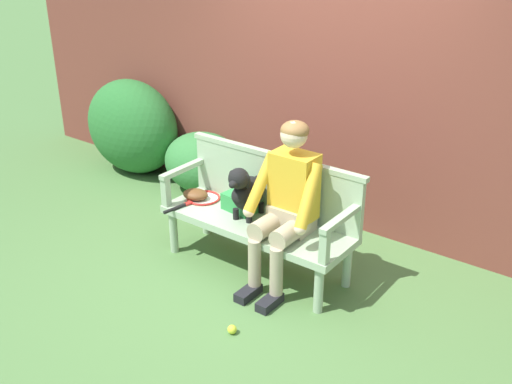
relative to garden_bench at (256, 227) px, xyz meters
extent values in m
plane|color=#4C753D|center=(0.00, 0.00, -0.38)|extent=(40.00, 40.00, 0.00)
cube|color=brown|center=(0.00, 1.25, 0.86)|extent=(8.00, 0.30, 2.48)
ellipsoid|color=#337538|center=(-1.35, 0.90, -0.06)|extent=(0.89, 0.71, 0.63)
ellipsoid|color=#286B2D|center=(-2.34, 0.84, 0.15)|extent=(1.17, 0.77, 1.05)
cube|color=#9EB793|center=(0.00, 0.00, 0.03)|extent=(1.60, 0.54, 0.06)
cylinder|color=#9EB793|center=(-0.72, -0.21, -0.19)|extent=(0.07, 0.07, 0.38)
cylinder|color=#9EB793|center=(0.72, -0.21, -0.19)|extent=(0.07, 0.07, 0.38)
cylinder|color=#9EB793|center=(-0.72, 0.21, -0.19)|extent=(0.07, 0.07, 0.38)
cylinder|color=#9EB793|center=(0.72, 0.21, -0.19)|extent=(0.07, 0.07, 0.38)
cube|color=#9EB793|center=(0.00, 0.24, 0.29)|extent=(1.60, 0.05, 0.46)
cube|color=#9EB793|center=(0.00, 0.24, 0.54)|extent=(1.64, 0.06, 0.04)
cube|color=#9EB793|center=(-0.76, -0.23, 0.18)|extent=(0.06, 0.06, 0.24)
cube|color=#9EB793|center=(-0.76, 0.00, 0.32)|extent=(0.06, 0.54, 0.04)
cube|color=#9EB793|center=(0.76, -0.23, 0.18)|extent=(0.06, 0.06, 0.24)
cube|color=#9EB793|center=(0.76, 0.00, 0.32)|extent=(0.06, 0.54, 0.04)
cube|color=black|center=(0.20, -0.37, -0.34)|extent=(0.10, 0.24, 0.07)
cylinder|color=tan|center=(0.20, -0.29, -0.12)|extent=(0.10, 0.10, 0.39)
cylinder|color=tan|center=(0.20, -0.12, 0.14)|extent=(0.15, 0.34, 0.15)
cube|color=black|center=(0.40, -0.37, -0.34)|extent=(0.10, 0.24, 0.07)
cylinder|color=tan|center=(0.40, -0.29, -0.12)|extent=(0.10, 0.10, 0.39)
cylinder|color=tan|center=(0.40, -0.12, 0.14)|extent=(0.15, 0.34, 0.15)
cube|color=tan|center=(0.30, 0.05, 0.16)|extent=(0.32, 0.24, 0.20)
cube|color=gold|center=(0.30, 0.07, 0.42)|extent=(0.34, 0.22, 0.52)
cylinder|color=gold|center=(0.09, -0.06, 0.44)|extent=(0.14, 0.35, 0.45)
sphere|color=beige|center=(0.07, -0.19, 0.24)|extent=(0.09, 0.09, 0.09)
cylinder|color=gold|center=(0.51, -0.06, 0.44)|extent=(0.14, 0.35, 0.45)
sphere|color=beige|center=(0.53, -0.19, 0.24)|extent=(0.09, 0.09, 0.09)
sphere|color=beige|center=(0.30, 0.05, 0.83)|extent=(0.20, 0.20, 0.20)
ellipsoid|color=olive|center=(0.30, 0.06, 0.86)|extent=(0.21, 0.21, 0.14)
cylinder|color=black|center=(-0.15, -0.07, 0.10)|extent=(0.05, 0.05, 0.09)
cylinder|color=black|center=(-0.03, -0.06, 0.10)|extent=(0.05, 0.05, 0.09)
cylinder|color=black|center=(-0.17, 0.12, 0.10)|extent=(0.05, 0.05, 0.09)
cylinder|color=black|center=(-0.05, 0.14, 0.10)|extent=(0.05, 0.05, 0.09)
ellipsoid|color=black|center=(-0.10, 0.03, 0.26)|extent=(0.26, 0.36, 0.26)
sphere|color=black|center=(-0.08, -0.08, 0.28)|extent=(0.15, 0.15, 0.15)
sphere|color=black|center=(-0.08, -0.11, 0.44)|extent=(0.17, 0.17, 0.17)
ellipsoid|color=black|center=(-0.07, -0.19, 0.42)|extent=(0.08, 0.11, 0.06)
ellipsoid|color=black|center=(-0.15, -0.11, 0.43)|extent=(0.05, 0.05, 0.12)
ellipsoid|color=black|center=(-0.01, -0.09, 0.43)|extent=(0.05, 0.05, 0.12)
sphere|color=black|center=(-0.12, 0.19, 0.31)|extent=(0.08, 0.08, 0.08)
torus|color=red|center=(-0.60, 0.05, 0.07)|extent=(0.33, 0.33, 0.02)
cylinder|color=silver|center=(-0.60, 0.05, 0.06)|extent=(0.25, 0.25, 0.00)
cube|color=red|center=(-0.63, -0.11, 0.07)|extent=(0.05, 0.07, 0.02)
cylinder|color=black|center=(-0.65, -0.25, 0.07)|extent=(0.06, 0.22, 0.03)
ellipsoid|color=brown|center=(-0.65, 0.01, 0.10)|extent=(0.26, 0.22, 0.09)
cube|color=#2D8E42|center=(-0.21, 0.08, 0.13)|extent=(0.30, 0.23, 0.14)
sphere|color=#CCDB33|center=(0.38, -0.79, -0.35)|extent=(0.07, 0.07, 0.07)
camera|label=1|loc=(2.52, -3.35, 2.24)|focal=41.77mm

